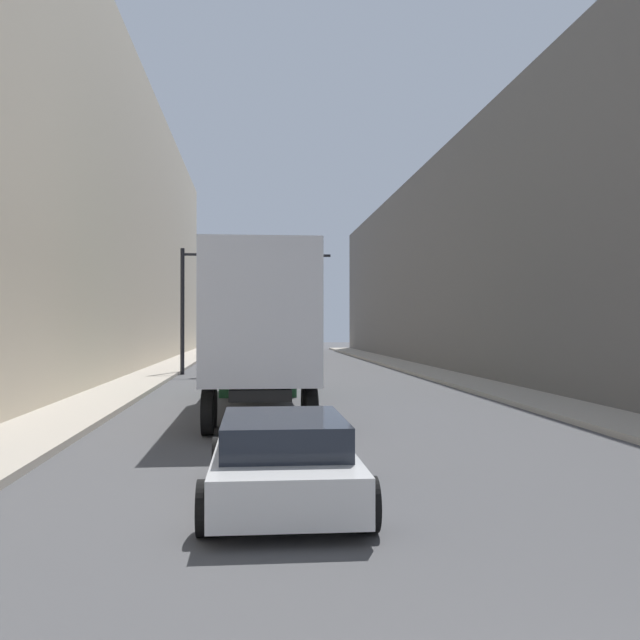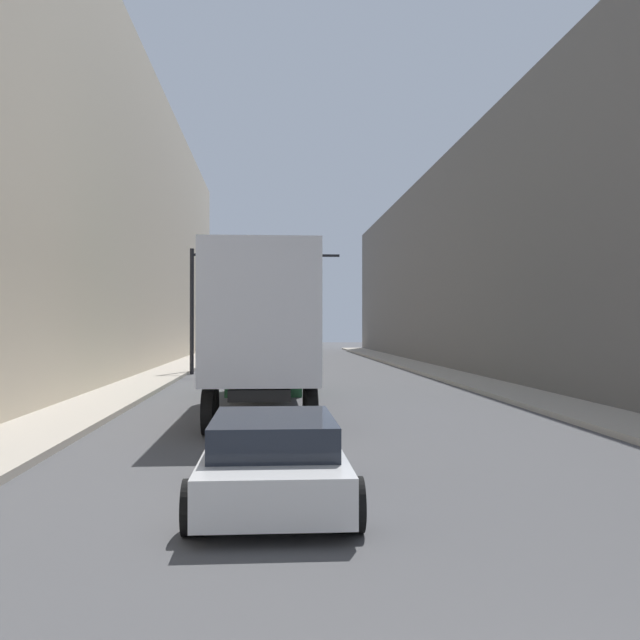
# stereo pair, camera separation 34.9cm
# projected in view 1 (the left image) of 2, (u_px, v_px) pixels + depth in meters

# --- Properties ---
(sidewalk_right) EXTENTS (2.12, 80.00, 0.15)m
(sidewalk_right) POSITION_uv_depth(u_px,v_px,m) (442.00, 376.00, 32.89)
(sidewalk_right) COLOR #B2A899
(sidewalk_right) RESTS_ON ground
(sidewalk_left) EXTENTS (2.12, 80.00, 0.15)m
(sidewalk_left) POSITION_uv_depth(u_px,v_px,m) (148.00, 378.00, 31.66)
(sidewalk_left) COLOR #B2A899
(sidewalk_left) RESTS_ON ground
(building_right) EXTENTS (6.00, 80.00, 11.67)m
(building_right) POSITION_uv_depth(u_px,v_px,m) (527.00, 252.00, 33.32)
(building_right) COLOR #66605B
(building_right) RESTS_ON ground
(building_left) EXTENTS (6.00, 80.00, 15.85)m
(building_left) POSITION_uv_depth(u_px,v_px,m) (55.00, 200.00, 31.35)
(building_left) COLOR beige
(building_left) RESTS_ON ground
(semi_truck) EXTENTS (2.56, 12.09, 4.22)m
(semi_truck) POSITION_uv_depth(u_px,v_px,m) (259.00, 328.00, 20.32)
(semi_truck) COLOR silver
(semi_truck) RESTS_ON ground
(sedan_car) EXTENTS (2.06, 4.40, 1.17)m
(sedan_car) POSITION_uv_depth(u_px,v_px,m) (283.00, 459.00, 9.65)
(sedan_car) COLOR silver
(sedan_car) RESTS_ON ground
(traffic_signal_gantry) EXTENTS (7.38, 0.35, 6.18)m
(traffic_signal_gantry) POSITION_uv_depth(u_px,v_px,m) (225.00, 283.00, 34.97)
(traffic_signal_gantry) COLOR black
(traffic_signal_gantry) RESTS_ON ground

